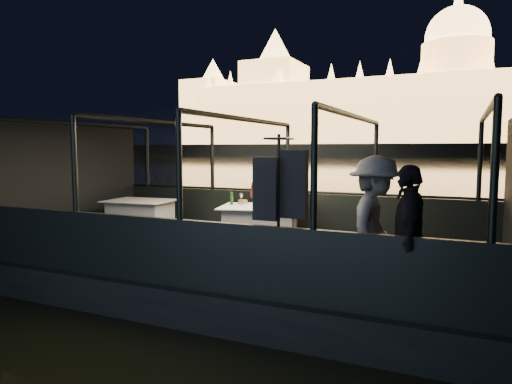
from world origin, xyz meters
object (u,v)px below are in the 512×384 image
at_px(chair_port_left, 267,217).
at_px(person_woman_coral, 290,203).
at_px(coat_stand, 278,223).
at_px(person_man_maroon, 265,201).
at_px(chair_port_right, 285,219).
at_px(dining_table_aft, 141,216).
at_px(wine_bottle, 232,197).
at_px(passenger_dark, 408,235).
at_px(dining_table_central, 260,227).
at_px(passenger_stripe, 375,229).

height_order(chair_port_left, person_woman_coral, person_woman_coral).
xyz_separation_m(chair_port_left, coat_stand, (1.47, -3.10, 0.45)).
bearing_deg(person_man_maroon, chair_port_right, -34.13).
xyz_separation_m(dining_table_aft, chair_port_right, (3.08, 0.49, 0.06)).
height_order(chair_port_left, wine_bottle, wine_bottle).
bearing_deg(dining_table_aft, passenger_dark, -23.17).
xyz_separation_m(person_woman_coral, wine_bottle, (-0.84, -0.88, 0.17)).
bearing_deg(dining_table_aft, wine_bottle, -3.95).
bearing_deg(person_man_maroon, dining_table_central, -79.98).
height_order(person_woman_coral, passenger_stripe, passenger_stripe).
height_order(dining_table_aft, wine_bottle, wine_bottle).
bearing_deg(wine_bottle, passenger_dark, -33.67).
bearing_deg(coat_stand, person_woman_coral, 107.68).
height_order(coat_stand, person_woman_coral, coat_stand).
height_order(person_woman_coral, passenger_dark, passenger_dark).
bearing_deg(person_man_maroon, wine_bottle, -116.05).
relative_size(passenger_stripe, wine_bottle, 6.09).
height_order(dining_table_central, dining_table_aft, dining_table_central).
height_order(dining_table_central, person_woman_coral, person_woman_coral).
relative_size(chair_port_left, passenger_stripe, 0.46).
bearing_deg(dining_table_central, person_man_maroon, 108.13).
height_order(coat_stand, person_man_maroon, coat_stand).
xyz_separation_m(passenger_stripe, passenger_dark, (0.41, -0.24, 0.00)).
height_order(passenger_stripe, passenger_dark, passenger_stripe).
relative_size(chair_port_right, passenger_dark, 0.52).
bearing_deg(coat_stand, chair_port_left, 115.41).
bearing_deg(person_woman_coral, passenger_stripe, -31.17).
distance_m(dining_table_central, dining_table_aft, 2.85).
bearing_deg(passenger_dark, coat_stand, -90.57).
bearing_deg(dining_table_aft, coat_stand, -31.48).
bearing_deg(person_woman_coral, person_man_maroon, -160.52).
distance_m(dining_table_aft, person_man_maroon, 2.68).
xyz_separation_m(coat_stand, person_woman_coral, (-1.04, 3.26, -0.15)).
relative_size(person_woman_coral, wine_bottle, 5.79).
distance_m(chair_port_left, wine_bottle, 0.95).
height_order(chair_port_right, passenger_dark, passenger_dark).
relative_size(chair_port_left, passenger_dark, 0.49).
xyz_separation_m(dining_table_aft, person_woman_coral, (3.10, 0.72, 0.36)).
relative_size(dining_table_central, chair_port_right, 1.68).
relative_size(chair_port_right, wine_bottle, 3.01).
bearing_deg(passenger_stripe, dining_table_central, 49.84).
relative_size(dining_table_aft, person_woman_coral, 0.84).
bearing_deg(chair_port_left, passenger_stripe, -46.95).
distance_m(dining_table_central, coat_stand, 2.75).
distance_m(dining_table_central, person_man_maroon, 1.02).
height_order(chair_port_right, passenger_stripe, passenger_stripe).
xyz_separation_m(passenger_stripe, wine_bottle, (-2.99, 2.02, 0.06)).
relative_size(dining_table_central, person_woman_coral, 0.88).
xyz_separation_m(dining_table_central, person_man_maroon, (-0.30, 0.91, 0.36)).
bearing_deg(coat_stand, passenger_dark, 4.23).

